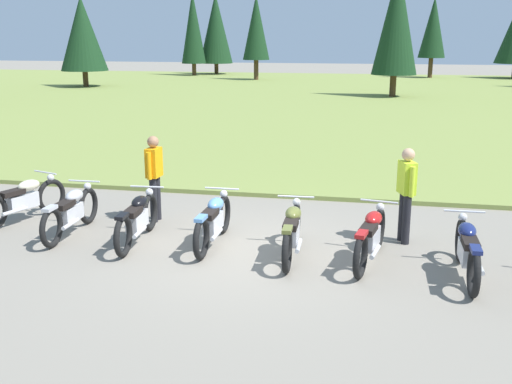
{
  "coord_description": "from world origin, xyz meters",
  "views": [
    {
      "loc": [
        2.03,
        -9.36,
        3.52
      ],
      "look_at": [
        0.0,
        0.6,
        0.9
      ],
      "focal_mm": 42.8,
      "sensor_mm": 36.0,
      "label": 1
    }
  ],
  "objects": [
    {
      "name": "rider_with_back_turned",
      "position": [
        2.53,
        1.09,
        0.95
      ],
      "size": [
        0.33,
        0.52,
        1.67
      ],
      "color": "black",
      "rests_on": "ground"
    },
    {
      "name": "grass_moorland",
      "position": [
        0.0,
        25.55,
        0.05
      ],
      "size": [
        80.0,
        44.0,
        0.1
      ],
      "primitive_type": "cube",
      "color": "olive",
      "rests_on": "ground"
    },
    {
      "name": "motorcycle_navy",
      "position": [
        3.4,
        -0.37,
        0.44
      ],
      "size": [
        0.62,
        2.1,
        0.88
      ],
      "color": "black",
      "rests_on": "ground"
    },
    {
      "name": "forest_treeline",
      "position": [
        2.17,
        34.52,
        4.16
      ],
      "size": [
        44.9,
        29.97,
        8.31
      ],
      "color": "#47331E",
      "rests_on": "ground"
    },
    {
      "name": "rider_near_row_end",
      "position": [
        -2.17,
        1.44,
        0.95
      ],
      "size": [
        0.24,
        0.55,
        1.67
      ],
      "color": "black",
      "rests_on": "ground"
    },
    {
      "name": "motorcycle_olive",
      "position": [
        0.72,
        -0.01,
        0.44
      ],
      "size": [
        0.62,
        2.1,
        0.88
      ],
      "color": "black",
      "rests_on": "ground"
    },
    {
      "name": "motorcycle_red",
      "position": [
        1.98,
        -0.02,
        0.44
      ],
      "size": [
        0.66,
        2.08,
        0.88
      ],
      "color": "black",
      "rests_on": "ground"
    },
    {
      "name": "motorcycle_black",
      "position": [
        -2.01,
        0.14,
        0.44
      ],
      "size": [
        0.62,
        2.1,
        0.88
      ],
      "color": "black",
      "rests_on": "ground"
    },
    {
      "name": "motorcycle_silver",
      "position": [
        -3.35,
        0.33,
        0.44
      ],
      "size": [
        0.62,
        2.1,
        0.88
      ],
      "color": "black",
      "rests_on": "ground"
    },
    {
      "name": "motorcycle_cream",
      "position": [
        -4.66,
        0.89,
        0.44
      ],
      "size": [
        0.89,
        2.02,
        0.88
      ],
      "color": "black",
      "rests_on": "ground"
    },
    {
      "name": "ground_plane",
      "position": [
        0.0,
        0.0,
        0.0
      ],
      "size": [
        140.0,
        140.0,
        0.0
      ],
      "primitive_type": "plane",
      "color": "gray"
    },
    {
      "name": "motorcycle_sky_blue",
      "position": [
        -0.68,
        0.29,
        0.44
      ],
      "size": [
        0.62,
        2.1,
        0.88
      ],
      "color": "black",
      "rests_on": "ground"
    }
  ]
}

